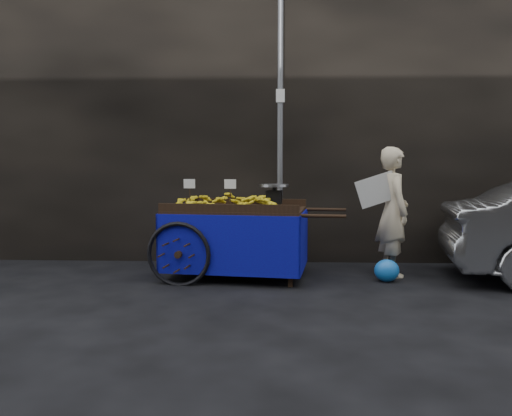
{
  "coord_description": "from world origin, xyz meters",
  "views": [
    {
      "loc": [
        0.23,
        -5.75,
        1.45
      ],
      "look_at": [
        -0.01,
        0.5,
        0.91
      ],
      "focal_mm": 35.0,
      "sensor_mm": 36.0,
      "label": 1
    }
  ],
  "objects": [
    {
      "name": "ground",
      "position": [
        0.0,
        0.0,
        0.0
      ],
      "size": [
        80.0,
        80.0,
        0.0
      ],
      "primitive_type": "plane",
      "color": "black",
      "rests_on": "ground"
    },
    {
      "name": "building_wall",
      "position": [
        0.39,
        2.6,
        2.5
      ],
      "size": [
        13.5,
        2.0,
        5.0
      ],
      "color": "black",
      "rests_on": "ground"
    },
    {
      "name": "street_pole",
      "position": [
        0.3,
        1.3,
        2.01
      ],
      "size": [
        0.12,
        0.1,
        4.0
      ],
      "color": "slate",
      "rests_on": "ground"
    },
    {
      "name": "banana_cart",
      "position": [
        -0.32,
        0.62,
        0.8
      ],
      "size": [
        2.5,
        1.4,
        1.29
      ],
      "rotation": [
        0.0,
        0.0,
        -0.14
      ],
      "color": "black",
      "rests_on": "ground"
    },
    {
      "name": "vendor",
      "position": [
        1.76,
        0.78,
        0.84
      ],
      "size": [
        0.78,
        0.68,
        1.68
      ],
      "rotation": [
        0.0,
        0.0,
        1.75
      ],
      "color": "beige",
      "rests_on": "ground"
    },
    {
      "name": "plastic_bag",
      "position": [
        1.62,
        0.4,
        0.14
      ],
      "size": [
        0.31,
        0.25,
        0.28
      ],
      "primitive_type": "ellipsoid",
      "color": "blue",
      "rests_on": "ground"
    }
  ]
}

